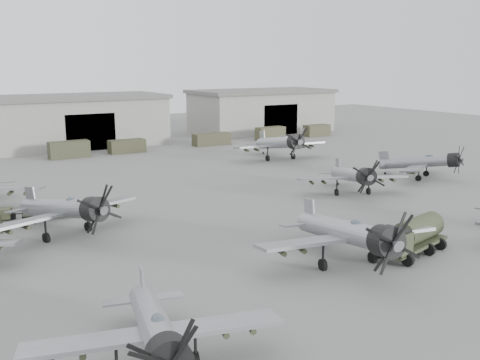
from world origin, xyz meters
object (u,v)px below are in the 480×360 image
object	(u,v)px
fuel_tanker	(412,234)
tug_trailer	(18,213)
aircraft_near_1	(351,234)
ground_crew	(1,223)
aircraft_far_1	(281,143)
aircraft_near_0	(156,330)
aircraft_mid_3	(424,162)
aircraft_mid_2	(354,175)
aircraft_mid_1	(67,209)

from	to	relation	value
fuel_tanker	tug_trailer	bearing A→B (deg)	120.63
aircraft_near_1	ground_crew	world-z (taller)	aircraft_near_1
aircraft_near_1	aircraft_far_1	xyz separation A→B (m)	(20.95, 36.88, 0.14)
aircraft_near_0	aircraft_mid_3	distance (m)	50.11
aircraft_far_1	aircraft_near_0	bearing A→B (deg)	-123.77
aircraft_mid_2	tug_trailer	world-z (taller)	aircraft_mid_2
tug_trailer	ground_crew	distance (m)	4.19
aircraft_near_1	ground_crew	size ratio (longest dim) A/B	7.79
aircraft_mid_1	fuel_tanker	size ratio (longest dim) A/B	1.78
tug_trailer	ground_crew	world-z (taller)	ground_crew
aircraft_near_0	aircraft_mid_3	xyz separation A→B (m)	(44.83, 22.38, -0.09)
aircraft_mid_1	aircraft_mid_3	bearing A→B (deg)	-17.91
aircraft_near_0	tug_trailer	bearing A→B (deg)	106.60
fuel_tanker	tug_trailer	size ratio (longest dim) A/B	0.98
aircraft_mid_1	aircraft_far_1	size ratio (longest dim) A/B	0.90
aircraft_mid_2	ground_crew	bearing A→B (deg)	-165.66
ground_crew	aircraft_far_1	bearing A→B (deg)	-51.85
aircraft_mid_1	aircraft_mid_2	size ratio (longest dim) A/B	1.10
tug_trailer	aircraft_near_1	bearing A→B (deg)	-34.51
aircraft_mid_1	aircraft_far_1	distance (m)	40.93
aircraft_mid_3	aircraft_mid_2	bearing A→B (deg)	163.24
aircraft_mid_1	aircraft_far_1	xyz separation A→B (m)	(35.80, 19.84, 0.23)
aircraft_near_1	aircraft_mid_2	bearing A→B (deg)	56.78
aircraft_mid_1	aircraft_mid_3	distance (m)	43.14
aircraft_near_1	tug_trailer	distance (m)	30.25
tug_trailer	aircraft_near_0	bearing A→B (deg)	-68.08
aircraft_mid_1	ground_crew	world-z (taller)	aircraft_mid_1
aircraft_near_0	aircraft_mid_1	xyz separation A→B (m)	(1.70, 22.25, 0.17)
aircraft_near_0	fuel_tanker	bearing A→B (deg)	26.99
aircraft_near_0	ground_crew	distance (m)	26.34
tug_trailer	ground_crew	size ratio (longest dim) A/B	4.26
tug_trailer	ground_crew	xyz separation A→B (m)	(-1.94, -3.70, 0.31)
aircraft_mid_3	aircraft_mid_1	bearing A→B (deg)	155.80
aircraft_mid_1	aircraft_near_1	bearing A→B (deg)	-67.00
aircraft_mid_1	ground_crew	distance (m)	6.17
fuel_tanker	tug_trailer	distance (m)	34.14
aircraft_mid_3	aircraft_far_1	xyz separation A→B (m)	(-7.34, 19.72, 0.50)
aircraft_near_0	tug_trailer	size ratio (longest dim) A/B	1.62
aircraft_near_1	tug_trailer	bearing A→B (deg)	136.18
aircraft_mid_1	aircraft_mid_2	world-z (taller)	aircraft_mid_1
aircraft_mid_2	aircraft_mid_1	bearing A→B (deg)	-159.65
aircraft_mid_3	fuel_tanker	size ratio (longest dim) A/B	1.55
aircraft_far_1	tug_trailer	size ratio (longest dim) A/B	1.93
fuel_tanker	ground_crew	distance (m)	32.97
aircraft_near_0	aircraft_mid_1	distance (m)	22.32
aircraft_mid_1	aircraft_mid_3	xyz separation A→B (m)	(43.14, 0.12, -0.27)
aircraft_near_0	aircraft_mid_2	distance (m)	37.57
aircraft_near_1	fuel_tanker	size ratio (longest dim) A/B	1.87
aircraft_mid_3	fuel_tanker	world-z (taller)	aircraft_mid_3
aircraft_far_1	ground_crew	size ratio (longest dim) A/B	8.24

